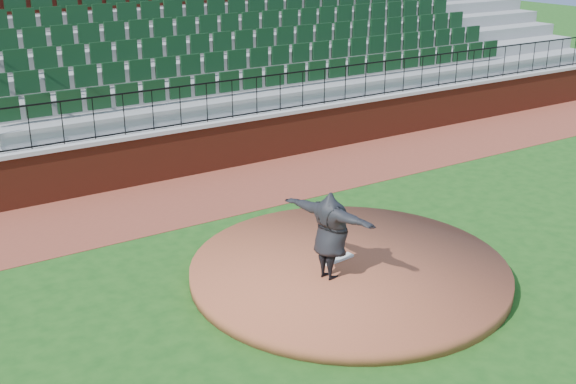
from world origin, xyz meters
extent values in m
plane|color=#1A4A15|center=(0.00, 0.00, 0.00)|extent=(90.00, 90.00, 0.00)
cube|color=brown|center=(0.00, 5.40, 0.01)|extent=(34.00, 3.20, 0.01)
cube|color=maroon|center=(0.00, 7.00, 0.60)|extent=(34.00, 0.35, 1.20)
cube|color=#B7B7B7|center=(0.00, 7.00, 1.25)|extent=(34.00, 0.45, 0.10)
cube|color=maroon|center=(0.00, 12.52, 2.75)|extent=(34.00, 0.50, 5.50)
cylinder|color=brown|center=(0.42, 0.10, 0.12)|extent=(5.79, 5.79, 0.25)
cube|color=silver|center=(0.35, 0.34, 0.27)|extent=(0.67, 0.24, 0.04)
imported|color=black|center=(-0.18, -0.11, 1.04)|extent=(1.00, 2.02, 1.59)
camera|label=1|loc=(-6.97, -9.22, 6.01)|focal=44.99mm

